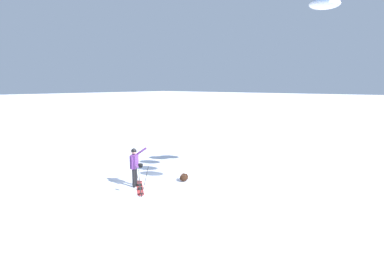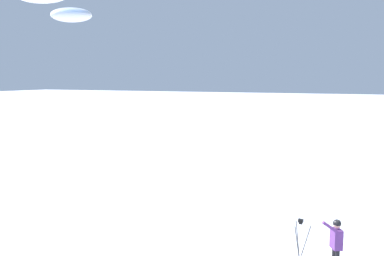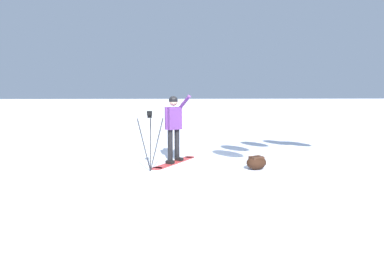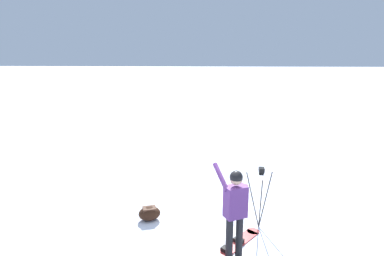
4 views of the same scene
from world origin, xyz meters
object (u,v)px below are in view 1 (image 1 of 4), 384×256
at_px(gear_bag_large, 184,177).
at_px(camera_tripod, 141,174).
at_px(snowboarder, 134,163).
at_px(snowboard, 140,187).

height_order(gear_bag_large, camera_tripod, camera_tripod).
bearing_deg(gear_bag_large, snowboarder, 147.16).
bearing_deg(snowboarder, snowboard, -88.93).
bearing_deg(snowboarder, camera_tripod, -117.65).
height_order(snowboard, camera_tripod, camera_tripod).
height_order(snowboarder, snowboard, snowboarder).
relative_size(gear_bag_large, camera_tripod, 0.43).
bearing_deg(gear_bag_large, snowboard, 154.18).
xyz_separation_m(snowboard, gear_bag_large, (1.95, -0.94, 0.15)).
bearing_deg(snowboard, camera_tripod, -126.01).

